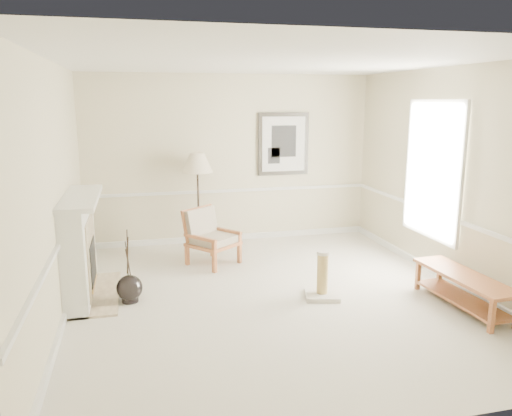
{
  "coord_description": "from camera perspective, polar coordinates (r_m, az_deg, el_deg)",
  "views": [
    {
      "loc": [
        -1.61,
        -5.77,
        2.46
      ],
      "look_at": [
        -0.04,
        0.7,
        1.02
      ],
      "focal_mm": 35.0,
      "sensor_mm": 36.0,
      "label": 1
    }
  ],
  "objects": [
    {
      "name": "fireplace",
      "position": [
        6.67,
        -19.46,
        -4.32
      ],
      "size": [
        0.64,
        1.64,
        1.31
      ],
      "color": "white",
      "rests_on": "ground"
    },
    {
      "name": "armchair",
      "position": [
        7.66,
        -5.46,
        -2.98
      ],
      "size": [
        0.92,
        0.93,
        0.85
      ],
      "rotation": [
        0.0,
        0.0,
        0.67
      ],
      "color": "#9A5B31",
      "rests_on": "ground"
    },
    {
      "name": "floor_vase",
      "position": [
        6.45,
        -14.25,
        -8.93
      ],
      "size": [
        0.32,
        0.32,
        0.94
      ],
      "rotation": [
        0.0,
        0.0,
        -0.24
      ],
      "color": "black",
      "rests_on": "ground"
    },
    {
      "name": "floor_lamp",
      "position": [
        8.3,
        -6.72,
        4.86
      ],
      "size": [
        0.64,
        0.64,
        1.61
      ],
      "rotation": [
        0.0,
        0.0,
        -0.31
      ],
      "color": "black",
      "rests_on": "ground"
    },
    {
      "name": "room",
      "position": [
        6.13,
        3.01,
        6.66
      ],
      "size": [
        5.04,
        5.54,
        2.92
      ],
      "color": "beige",
      "rests_on": "ground"
    },
    {
      "name": "bench",
      "position": [
        6.56,
        22.62,
        -8.17
      ],
      "size": [
        0.51,
        1.48,
        0.42
      ],
      "rotation": [
        0.0,
        0.0,
        0.05
      ],
      "color": "#9A5B31",
      "rests_on": "ground"
    },
    {
      "name": "ground",
      "position": [
        6.48,
        1.83,
        -10.09
      ],
      "size": [
        5.5,
        5.5,
        0.0
      ],
      "primitive_type": "plane",
      "color": "silver",
      "rests_on": "ground"
    },
    {
      "name": "scratching_post",
      "position": [
        6.46,
        7.58,
        -8.44
      ],
      "size": [
        0.52,
        0.52,
        0.61
      ],
      "rotation": [
        0.0,
        0.0,
        -0.26
      ],
      "color": "beige",
      "rests_on": "ground"
    }
  ]
}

